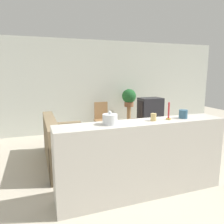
{
  "coord_description": "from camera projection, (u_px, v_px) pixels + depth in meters",
  "views": [
    {
      "loc": [
        -1.42,
        -2.95,
        1.77
      ],
      "look_at": [
        0.28,
        1.79,
        0.85
      ],
      "focal_mm": 35.0,
      "sensor_mm": 36.0,
      "label": 1
    }
  ],
  "objects": [
    {
      "name": "decorative_bowl",
      "position": [
        110.0,
        119.0,
        2.87
      ],
      "size": [
        0.2,
        0.2,
        0.18
      ],
      "color": "silver",
      "rests_on": "foreground_counter"
    },
    {
      "name": "candlestick",
      "position": [
        169.0,
        114.0,
        3.16
      ],
      "size": [
        0.07,
        0.07,
        0.25
      ],
      "color": "#B7933D",
      "rests_on": "foreground_counter"
    },
    {
      "name": "wooden_chair",
      "position": [
        102.0,
        117.0,
        6.29
      ],
      "size": [
        0.44,
        0.44,
        0.92
      ],
      "color": "#9E754C",
      "rests_on": "ground_plane"
    },
    {
      "name": "coffee_tin",
      "position": [
        183.0,
        114.0,
        3.25
      ],
      "size": [
        0.13,
        0.13,
        0.13
      ],
      "color": "#335B75",
      "rests_on": "foreground_counter"
    },
    {
      "name": "tv_stand",
      "position": [
        150.0,
        130.0,
        5.77
      ],
      "size": [
        0.88,
        0.58,
        0.55
      ],
      "color": "#9E754C",
      "rests_on": "ground_plane"
    },
    {
      "name": "plant_stand",
      "position": [
        129.0,
        118.0,
        6.72
      ],
      "size": [
        0.12,
        0.12,
        0.74
      ],
      "color": "#9E754C",
      "rests_on": "ground_plane"
    },
    {
      "name": "foreground_counter",
      "position": [
        143.0,
        159.0,
        3.14
      ],
      "size": [
        2.49,
        0.44,
        1.09
      ],
      "color": "beige",
      "rests_on": "ground_plane"
    },
    {
      "name": "candle_jar",
      "position": [
        153.0,
        117.0,
        3.09
      ],
      "size": [
        0.08,
        0.08,
        0.11
      ],
      "color": "tan",
      "rests_on": "foreground_counter"
    },
    {
      "name": "ground_plane",
      "position": [
        133.0,
        184.0,
        3.52
      ],
      "size": [
        14.0,
        14.0,
        0.0
      ],
      "primitive_type": "plane",
      "color": "beige"
    },
    {
      "name": "couch",
      "position": [
        66.0,
        148.0,
        4.29
      ],
      "size": [
        0.84,
        1.8,
        0.9
      ],
      "color": "#847051",
      "rests_on": "ground_plane"
    },
    {
      "name": "potted_plant",
      "position": [
        129.0,
        97.0,
        6.6
      ],
      "size": [
        0.43,
        0.43,
        0.53
      ],
      "color": "#8E5B3D",
      "rests_on": "plant_stand"
    },
    {
      "name": "wall_back",
      "position": [
        84.0,
        87.0,
        6.45
      ],
      "size": [
        9.0,
        0.06,
        2.7
      ],
      "color": "silver",
      "rests_on": "ground_plane"
    },
    {
      "name": "television",
      "position": [
        150.0,
        109.0,
        5.67
      ],
      "size": [
        0.59,
        0.4,
        0.57
      ],
      "color": "#232328",
      "rests_on": "tv_stand"
    }
  ]
}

